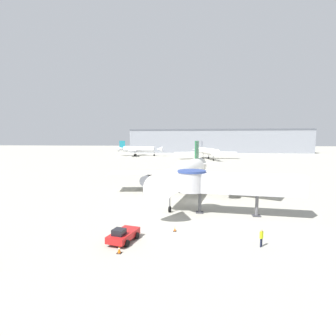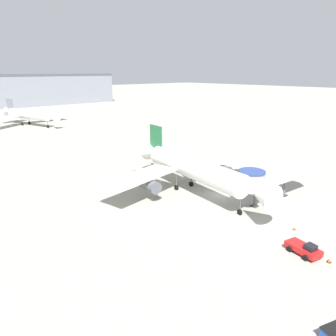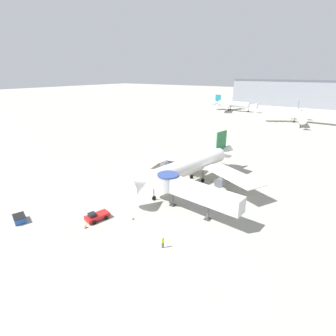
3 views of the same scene
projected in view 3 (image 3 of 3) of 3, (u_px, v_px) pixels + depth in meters
ground_plane at (189, 192)px, 56.27m from camera, size 800.00×800.00×0.00m
main_airplane at (192, 165)px, 59.59m from camera, size 33.43×32.95×10.34m
jet_bridge at (191, 190)px, 46.74m from camera, size 17.32×4.85×6.20m
pushback_tug_red at (97, 216)px, 45.58m from camera, size 2.86×4.40×1.63m
service_container_blue at (20, 219)px, 45.07m from camera, size 3.15×2.59×1.15m
traffic_cone_apron_front at (86, 226)px, 43.34m from camera, size 0.45×0.45×0.74m
traffic_cone_near_nose at (133, 218)px, 45.90m from camera, size 0.36×0.36×0.61m
ground_crew_marshaller at (163, 242)px, 38.20m from camera, size 0.40×0.39×1.84m
background_jet_gray_tail at (299, 115)px, 129.19m from camera, size 34.61×31.74×9.88m
background_jet_teal_tail at (233, 104)px, 171.21m from camera, size 29.84×28.54×9.88m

